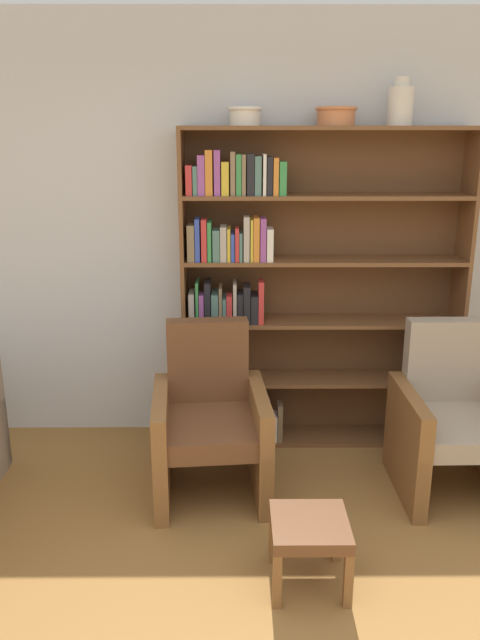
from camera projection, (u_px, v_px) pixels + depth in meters
wall_back at (289, 235)px, 4.10m from camera, size 12.00×0.06×2.75m
bookshelf at (292, 294)px, 4.03m from camera, size 1.80×0.30×2.06m
bowl_sage at (245, 115)px, 3.70m from camera, size 0.20×0.20×0.11m
bowl_brass at (336, 115)px, 3.71m from camera, size 0.25×0.25×0.11m
vase_tall at (401, 105)px, 3.69m from camera, size 0.15×0.15×0.28m
armchair_leather at (210, 423)px, 3.60m from camera, size 0.70×0.73×0.97m
armchair_cushioned at (453, 422)px, 3.61m from camera, size 0.65×0.69×0.97m
footstool at (310, 532)px, 2.84m from camera, size 0.35×0.35×0.33m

